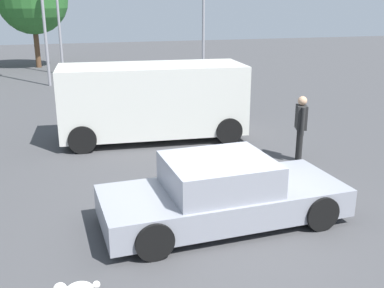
# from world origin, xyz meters

# --- Properties ---
(ground_plane) EXTENTS (80.00, 80.00, 0.00)m
(ground_plane) POSITION_xyz_m (0.00, 0.00, 0.00)
(ground_plane) COLOR #424244
(sedan_foreground) EXTENTS (4.52, 2.05, 1.23)m
(sedan_foreground) POSITION_xyz_m (-0.03, 0.09, 0.56)
(sedan_foreground) COLOR gray
(sedan_foreground) RESTS_ON ground_plane
(van_white) EXTENTS (5.43, 2.57, 2.18)m
(van_white) POSITION_xyz_m (-0.11, 5.72, 1.18)
(van_white) COLOR silver
(van_white) RESTS_ON ground_plane
(pedestrian) EXTENTS (0.36, 0.54, 1.68)m
(pedestrian) POSITION_xyz_m (3.03, 2.69, 1.00)
(pedestrian) COLOR black
(pedestrian) RESTS_ON ground_plane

